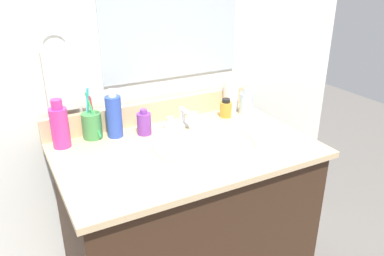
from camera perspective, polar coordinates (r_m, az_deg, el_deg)
vanity_cabinet at (r=1.62m, az=-0.74°, el=-15.28°), size 0.89×0.53×0.74m
countertop at (r=1.41m, az=-0.82°, el=-3.19°), size 0.92×0.58×0.02m
backsplash at (r=1.62m, az=-5.34°, el=2.49°), size 0.92×0.02×0.09m
back_wall at (r=1.74m, az=-5.95°, el=-1.62°), size 2.02×0.04×1.30m
mirror_panel at (r=1.60m, az=-3.04°, el=17.23°), size 0.60×0.01×0.56m
towel_ring at (r=1.49m, az=-19.56°, el=11.17°), size 0.10×0.01×0.10m
hand_towel at (r=1.50m, az=-18.83°, el=6.58°), size 0.11×0.04×0.22m
sink_basin at (r=1.44m, az=2.21°, el=-3.49°), size 0.40×0.40×0.11m
faucet at (r=1.57m, az=-1.30°, el=1.22°), size 0.16×0.10×0.08m
bottle_lotion_white at (r=1.74m, az=5.72°, el=4.95°), size 0.07×0.07×0.16m
bottle_cream_purple at (r=1.51m, az=-7.06°, el=0.69°), size 0.05×0.05×0.10m
bottle_soap_pink at (r=1.46m, az=-18.87°, el=0.26°), size 0.06×0.06×0.18m
bottle_shampoo_blue at (r=1.49m, az=-11.39°, el=1.78°), size 0.06×0.06×0.19m
bottle_oil_amber at (r=1.67m, az=4.99°, el=2.85°), size 0.05×0.05×0.08m
bottle_gel_clear at (r=1.71m, az=7.95°, el=3.68°), size 0.06×0.06×0.11m
cup_green at (r=1.51m, az=-14.49°, el=0.48°), size 0.07×0.08×0.20m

